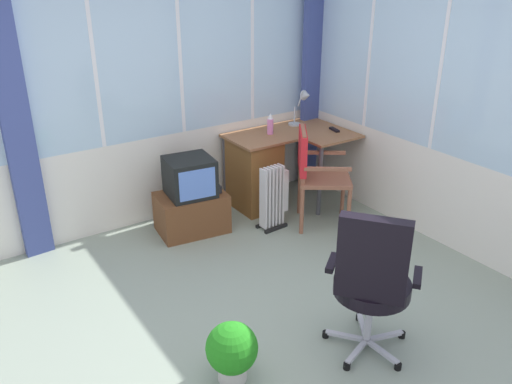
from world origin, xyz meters
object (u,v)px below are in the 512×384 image
Objects in this scene: desk_lamp at (304,102)px; potted_plant at (232,350)px; office_chair at (372,278)px; desk at (258,169)px; tv_remote at (334,130)px; wooden_armchair at (312,165)px; tv_on_stand at (191,200)px; space_heater at (274,197)px; spray_bottle at (270,124)px.

desk_lamp reaches higher than potted_plant.
desk_lamp reaches higher than office_chair.
tv_remote reaches higher than desk.
office_chair is at bearing -118.00° from wooden_armchair.
desk_lamp is 3.13m from potted_plant.
tv_on_stand is (-0.84, -0.12, -0.08)m from desk.
wooden_armchair is at bearing -25.90° from tv_on_stand.
wooden_armchair reaches higher than space_heater.
desk is 5.64× the size of spray_bottle.
wooden_armchair is 1.31× the size of tv_on_stand.
spray_bottle is (0.16, 0.02, 0.46)m from desk.
wooden_armchair reaches higher than tv_remote.
spray_bottle is 1.14m from tv_on_stand.
office_chair is 1.69× the size of space_heater.
office_chair is 2.63× the size of potted_plant.
tv_remote reaches higher than space_heater.
office_chair is (-1.48, -2.05, -0.17)m from tv_remote.
space_heater is at bearing 47.26° from potted_plant.
desk_lamp is 1.18m from space_heater.
space_heater is at bearing -155.94° from tv_remote.
office_chair is at bearing -110.26° from spray_bottle.
potted_plant is at bearing -130.13° from spray_bottle.
potted_plant is (-1.41, -1.53, -0.10)m from space_heater.
potted_plant is (-0.85, 0.30, -0.38)m from office_chair.
desk reaches higher than tv_on_stand.
spray_bottle is 0.20× the size of office_chair.
tv_on_stand is at bearing -172.08° from desk.
spray_bottle reaches higher than desk.
wooden_armchair is 2.39× the size of potted_plant.
spray_bottle reaches higher than tv_on_stand.
desk is 0.88m from desk_lamp.
wooden_armchair is at bearing 62.00° from office_chair.
desk_lamp is at bearing 124.03° from tv_remote.
desk is at bearing 171.65° from tv_remote.
wooden_armchair is at bearing -21.43° from space_heater.
desk_lamp is 0.36× the size of office_chair.
office_chair reaches higher than desk.
wooden_armchair is 1.92m from office_chair.
office_chair is (-0.70, -2.31, 0.19)m from desk.
desk is 0.52m from space_heater.
desk_lamp is 0.91m from wooden_armchair.
office_chair is at bearing -106.86° from desk.
desk_lamp is at bearing 36.08° from space_heater.
wooden_armchair is 2.28m from potted_plant.
desk is at bearing 52.37° from potted_plant.
office_chair reaches higher than potted_plant.
desk_lamp is at bearing 7.13° from spray_bottle.
wooden_armchair is 0.91× the size of office_chair.
desk_lamp reaches higher than desk.
tv_remote is 2.53m from office_chair.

